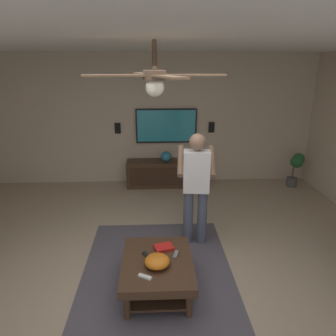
% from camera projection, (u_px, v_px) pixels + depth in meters
% --- Properties ---
extents(ground_plane, '(8.35, 8.35, 0.00)m').
position_uv_depth(ground_plane, '(155.00, 285.00, 3.70)').
color(ground_plane, tan).
extents(wall_back_tv, '(0.10, 7.02, 2.73)m').
position_uv_depth(wall_back_tv, '(153.00, 120.00, 6.60)').
color(wall_back_tv, '#C6B299').
rests_on(wall_back_tv, ground).
extents(ceiling_slab, '(7.16, 7.02, 0.10)m').
position_uv_depth(ceiling_slab, '(151.00, 34.00, 2.81)').
color(ceiling_slab, white).
extents(area_rug, '(2.66, 1.88, 0.01)m').
position_uv_depth(area_rug, '(158.00, 278.00, 3.82)').
color(area_rug, '#514C56').
rests_on(area_rug, ground).
extents(coffee_table, '(1.00, 0.80, 0.40)m').
position_uv_depth(coffee_table, '(158.00, 268.00, 3.54)').
color(coffee_table, '#422B1C').
rests_on(coffee_table, ground).
extents(media_console, '(0.45, 1.70, 0.55)m').
position_uv_depth(media_console, '(167.00, 173.00, 6.65)').
color(media_console, '#422B1C').
rests_on(media_console, ground).
extents(tv, '(0.05, 1.29, 0.72)m').
position_uv_depth(tv, '(166.00, 126.00, 6.56)').
color(tv, black).
extents(person_standing, '(0.57, 0.58, 1.64)m').
position_uv_depth(person_standing, '(196.00, 183.00, 4.33)').
color(person_standing, '#4C5166').
rests_on(person_standing, ground).
extents(potted_plant_short, '(0.29, 0.30, 0.74)m').
position_uv_depth(potted_plant_short, '(296.00, 164.00, 6.50)').
color(potted_plant_short, '#4C4C51').
rests_on(potted_plant_short, ground).
extents(bowl, '(0.28, 0.28, 0.13)m').
position_uv_depth(bowl, '(157.00, 261.00, 3.39)').
color(bowl, orange).
rests_on(bowl, coffee_table).
extents(remote_white, '(0.11, 0.15, 0.02)m').
position_uv_depth(remote_white, '(145.00, 277.00, 3.22)').
color(remote_white, white).
rests_on(remote_white, coffee_table).
extents(remote_black, '(0.15, 0.12, 0.02)m').
position_uv_depth(remote_black, '(147.00, 255.00, 3.58)').
color(remote_black, black).
rests_on(remote_black, coffee_table).
extents(remote_grey, '(0.16, 0.08, 0.02)m').
position_uv_depth(remote_grey, '(176.00, 254.00, 3.60)').
color(remote_grey, slate).
rests_on(remote_grey, coffee_table).
extents(book, '(0.22, 0.26, 0.04)m').
position_uv_depth(book, '(164.00, 247.00, 3.73)').
color(book, red).
rests_on(book, coffee_table).
extents(vase_round, '(0.22, 0.22, 0.22)m').
position_uv_depth(vase_round, '(166.00, 156.00, 6.50)').
color(vase_round, teal).
rests_on(vase_round, media_console).
extents(wall_speaker_left, '(0.06, 0.12, 0.22)m').
position_uv_depth(wall_speaker_left, '(211.00, 127.00, 6.63)').
color(wall_speaker_left, black).
extents(wall_speaker_right, '(0.06, 0.12, 0.22)m').
position_uv_depth(wall_speaker_right, '(118.00, 128.00, 6.54)').
color(wall_speaker_right, black).
extents(ceiling_fan, '(1.19, 1.20, 0.46)m').
position_uv_depth(ceiling_fan, '(155.00, 79.00, 2.61)').
color(ceiling_fan, '#4C3828').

